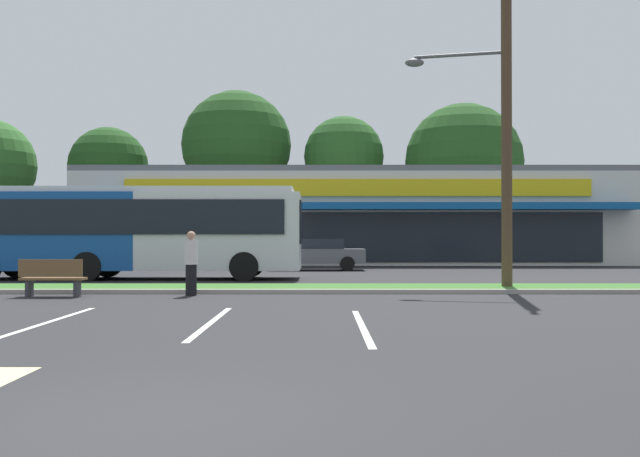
# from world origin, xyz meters

# --- Properties ---
(ground_plane) EXTENTS (240.00, 240.00, 0.00)m
(ground_plane) POSITION_xyz_m (0.00, 0.00, 0.00)
(ground_plane) COLOR #262628
(grass_median) EXTENTS (56.00, 2.20, 0.12)m
(grass_median) POSITION_xyz_m (0.00, 14.00, 0.06)
(grass_median) COLOR #386B28
(grass_median) RESTS_ON ground_plane
(curb_lip) EXTENTS (56.00, 0.24, 0.12)m
(curb_lip) POSITION_xyz_m (0.00, 12.78, 0.06)
(curb_lip) COLOR #99968C
(curb_lip) RESTS_ON ground_plane
(parking_stripe_0) EXTENTS (0.12, 4.80, 0.01)m
(parking_stripe_0) POSITION_xyz_m (-3.28, 6.69, 0.00)
(parking_stripe_0) COLOR silver
(parking_stripe_0) RESTS_ON ground_plane
(parking_stripe_1) EXTENTS (0.12, 4.80, 0.01)m
(parking_stripe_1) POSITION_xyz_m (-0.37, 6.66, 0.00)
(parking_stripe_1) COLOR silver
(parking_stripe_1) RESTS_ON ground_plane
(parking_stripe_2) EXTENTS (0.12, 4.80, 0.01)m
(parking_stripe_2) POSITION_xyz_m (2.27, 6.11, 0.00)
(parking_stripe_2) COLOR silver
(parking_stripe_2) RESTS_ON ground_plane
(storefront_building) EXTENTS (30.01, 11.46, 5.22)m
(storefront_building) POSITION_xyz_m (3.50, 35.05, 2.61)
(storefront_building) COLOR beige
(storefront_building) RESTS_ON ground_plane
(tree_left) EXTENTS (5.81, 5.81, 9.60)m
(tree_left) POSITION_xyz_m (-14.12, 45.68, 6.67)
(tree_left) COLOR #473323
(tree_left) RESTS_ON ground_plane
(tree_mid_left) EXTENTS (8.06, 8.06, 12.26)m
(tree_mid_left) POSITION_xyz_m (-4.61, 45.56, 8.22)
(tree_mid_left) COLOR #473323
(tree_mid_left) RESTS_ON ground_plane
(tree_mid) EXTENTS (5.81, 5.81, 10.25)m
(tree_mid) POSITION_xyz_m (3.30, 44.77, 7.32)
(tree_mid) COLOR #473323
(tree_mid) RESTS_ON ground_plane
(tree_mid_right) EXTENTS (8.28, 8.28, 10.90)m
(tree_mid_right) POSITION_xyz_m (11.72, 43.35, 6.76)
(tree_mid_right) COLOR #473323
(tree_mid_right) RESTS_ON ground_plane
(utility_pole) EXTENTS (3.16, 2.37, 9.39)m
(utility_pole) POSITION_xyz_m (6.70, 14.01, 5.04)
(utility_pole) COLOR #4C3826
(utility_pole) RESTS_ON ground_plane
(city_bus) EXTENTS (12.59, 2.69, 3.25)m
(city_bus) POSITION_xyz_m (-5.40, 19.09, 1.77)
(city_bus) COLOR #144793
(city_bus) RESTS_ON ground_plane
(bus_stop_bench) EXTENTS (1.60, 0.45, 0.95)m
(bus_stop_bench) POSITION_xyz_m (-5.21, 11.88, 0.50)
(bus_stop_bench) COLOR brown
(bus_stop_bench) RESTS_ON ground_plane
(car_1) EXTENTS (4.44, 1.98, 1.48)m
(car_1) POSITION_xyz_m (-11.08, 25.73, 0.76)
(car_1) COLOR #515459
(car_1) RESTS_ON ground_plane
(car_2) EXTENTS (4.22, 1.86, 1.41)m
(car_2) POSITION_xyz_m (1.50, 25.71, 0.73)
(car_2) COLOR #515459
(car_2) RESTS_ON ground_plane
(pedestrian_near_bench) EXTENTS (0.33, 0.33, 1.66)m
(pedestrian_near_bench) POSITION_xyz_m (-1.76, 12.20, 0.83)
(pedestrian_near_bench) COLOR black
(pedestrian_near_bench) RESTS_ON ground_plane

